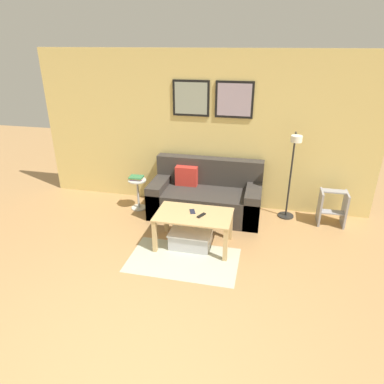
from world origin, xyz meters
TOP-DOWN VIEW (x-y plane):
  - ground_plane at (0.00, 0.00)m, footprint 16.00×16.00m
  - wall_back at (0.00, 3.56)m, footprint 5.60×0.09m
  - area_rug at (0.14, 1.74)m, footprint 1.43×0.85m
  - couch at (0.17, 3.12)m, footprint 1.77×0.85m
  - coffee_table at (0.19, 2.13)m, footprint 1.03×0.62m
  - storage_bin at (0.15, 2.11)m, footprint 0.57×0.45m
  - floor_lamp at (1.48, 3.18)m, footprint 0.26×0.47m
  - side_table at (-0.99, 3.06)m, footprint 0.31×0.31m
  - book_stack at (-1.00, 3.07)m, footprint 0.23×0.18m
  - remote_control at (0.30, 2.09)m, footprint 0.10×0.15m
  - cell_phone at (0.16, 2.19)m, footprint 0.11×0.15m
  - step_stool at (2.15, 3.21)m, footprint 0.40×0.32m

SIDE VIEW (x-z plane):
  - ground_plane at x=0.00m, z-range 0.00..0.00m
  - area_rug at x=0.14m, z-range 0.00..0.01m
  - storage_bin at x=0.15m, z-range 0.00..0.24m
  - step_stool at x=2.15m, z-range 0.02..0.56m
  - couch at x=0.17m, z-range -0.14..0.74m
  - side_table at x=-0.99m, z-range 0.05..0.58m
  - coffee_table at x=0.19m, z-range 0.16..0.65m
  - cell_phone at x=0.16m, z-range 0.49..0.50m
  - remote_control at x=0.30m, z-range 0.49..0.51m
  - book_stack at x=-1.00m, z-range 0.53..0.58m
  - floor_lamp at x=1.48m, z-range 0.15..1.57m
  - wall_back at x=0.00m, z-range 0.01..2.56m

